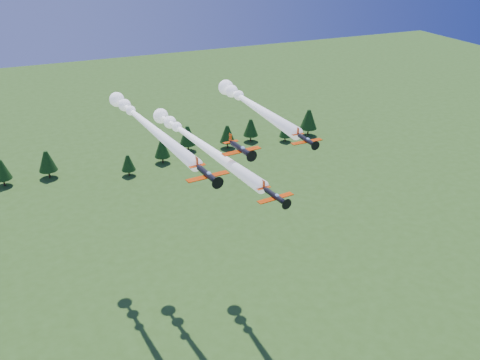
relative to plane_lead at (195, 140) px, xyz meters
name	(u,v)px	position (x,y,z in m)	size (l,w,h in m)	color
ground	(251,356)	(3.38, -22.87, -43.38)	(600.00, 600.00, 0.00)	#32541A
plane_lead	(195,140)	(0.00, 0.00, 0.00)	(12.09, 54.97, 3.70)	black
plane_left	(145,123)	(-8.90, 8.04, 2.60)	(11.51, 56.13, 3.70)	black
plane_right	(250,103)	(13.90, 1.86, 6.04)	(6.35, 43.35, 3.70)	black
plane_slot	(241,149)	(4.36, -14.87, 2.88)	(8.31, 9.02, 2.91)	black
treeline	(159,144)	(14.10, 90.17, -36.74)	(164.43, 20.34, 11.89)	#382314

